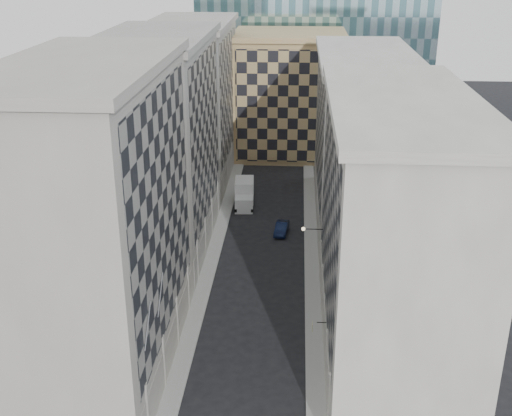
% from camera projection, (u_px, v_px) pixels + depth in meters
% --- Properties ---
extents(sidewalk_west, '(1.50, 100.00, 0.15)m').
position_uv_depth(sidewalk_west, '(213.00, 256.00, 68.13)').
color(sidewalk_west, '#959690').
rests_on(sidewalk_west, ground).
extents(sidewalk_east, '(1.50, 100.00, 0.15)m').
position_uv_depth(sidewalk_east, '(312.00, 259.00, 67.49)').
color(sidewalk_east, '#959690').
rests_on(sidewalk_east, ground).
extents(bldg_left_a, '(10.80, 22.80, 23.70)m').
position_uv_depth(bldg_left_a, '(98.00, 226.00, 46.48)').
color(bldg_left_a, gray).
rests_on(bldg_left_a, ground).
extents(bldg_left_b, '(10.80, 22.80, 22.70)m').
position_uv_depth(bldg_left_b, '(160.00, 145.00, 66.99)').
color(bldg_left_b, gray).
rests_on(bldg_left_b, ground).
extents(bldg_left_c, '(10.80, 22.80, 21.70)m').
position_uv_depth(bldg_left_c, '(193.00, 103.00, 87.50)').
color(bldg_left_c, gray).
rests_on(bldg_left_c, ground).
extents(bldg_right_a, '(10.80, 26.80, 20.70)m').
position_uv_depth(bldg_right_a, '(392.00, 230.00, 49.42)').
color(bldg_right_a, '#A6A198').
rests_on(bldg_right_a, ground).
extents(bldg_right_b, '(10.80, 28.80, 19.70)m').
position_uv_depth(bldg_right_b, '(361.00, 139.00, 74.55)').
color(bldg_right_b, '#A6A198').
rests_on(bldg_right_b, ground).
extents(tan_block, '(16.80, 14.80, 18.80)m').
position_uv_depth(tan_block, '(289.00, 94.00, 99.16)').
color(tan_block, tan).
rests_on(tan_block, ground).
extents(flagpoles_left, '(0.10, 6.33, 2.33)m').
position_uv_depth(flagpoles_left, '(154.00, 310.00, 43.00)').
color(flagpoles_left, gray).
rests_on(flagpoles_left, ground).
extents(bracket_lamp, '(1.98, 0.36, 0.36)m').
position_uv_depth(bracket_lamp, '(305.00, 229.00, 59.69)').
color(bracket_lamp, black).
rests_on(bracket_lamp, ground).
extents(box_truck, '(2.70, 5.89, 3.16)m').
position_uv_depth(box_truck, '(244.00, 195.00, 81.37)').
color(box_truck, silver).
rests_on(box_truck, ground).
extents(dark_car, '(1.75, 3.97, 1.27)m').
position_uv_depth(dark_car, '(282.00, 228.00, 73.51)').
color(dark_car, '#0E1734').
rests_on(dark_car, ground).
extents(shop_sign, '(1.10, 0.65, 0.72)m').
position_uv_depth(shop_sign, '(313.00, 326.00, 48.73)').
color(shop_sign, black).
rests_on(shop_sign, ground).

